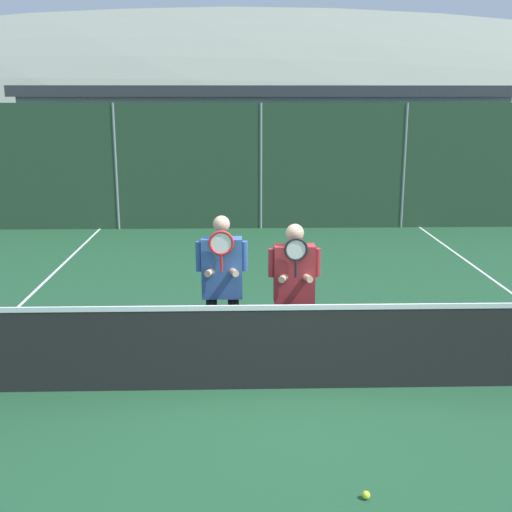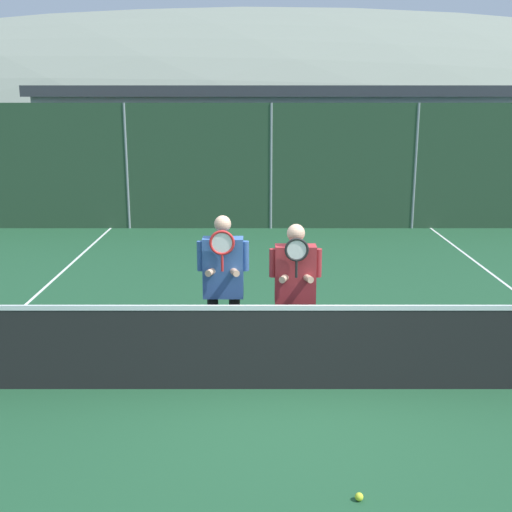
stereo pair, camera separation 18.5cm
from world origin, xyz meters
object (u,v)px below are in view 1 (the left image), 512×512
object	(u,v)px
car_left_of_center	(203,178)
car_far_left	(25,180)
tennis_ball_on_court	(366,495)
car_center	(381,178)
player_center_left	(294,285)
player_leftmost	(222,281)

from	to	relation	value
car_left_of_center	car_far_left	bearing A→B (deg)	-176.65
car_left_of_center	tennis_ball_on_court	bearing A→B (deg)	-81.63
car_far_left	car_center	distance (m)	9.97
player_center_left	tennis_ball_on_court	size ratio (longest dim) A/B	25.90
player_center_left	car_center	world-z (taller)	car_center
car_center	tennis_ball_on_court	distance (m)	13.91
car_center	tennis_ball_on_court	bearing A→B (deg)	-102.60
player_leftmost	car_center	bearing A→B (deg)	68.81
car_far_left	car_left_of_center	bearing A→B (deg)	3.35
player_leftmost	car_left_of_center	xyz separation A→B (m)	(-0.82, 11.15, -0.17)
car_left_of_center	tennis_ball_on_court	distance (m)	13.95
player_center_left	car_center	xyz separation A→B (m)	(3.40, 10.99, -0.13)
tennis_ball_on_court	car_center	bearing A→B (deg)	77.40
player_leftmost	car_far_left	size ratio (longest dim) A/B	0.43
car_center	tennis_ball_on_court	xyz separation A→B (m)	(-3.03, -13.55, -0.88)
player_leftmost	car_left_of_center	world-z (taller)	player_leftmost
car_left_of_center	car_center	world-z (taller)	car_center
tennis_ball_on_court	car_left_of_center	bearing A→B (deg)	98.37
car_far_left	car_left_of_center	xyz separation A→B (m)	(4.92, 0.29, -0.01)
player_leftmost	tennis_ball_on_court	bearing A→B (deg)	-65.24
car_far_left	tennis_ball_on_court	bearing A→B (deg)	-62.75
player_leftmost	player_center_left	world-z (taller)	player_leftmost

